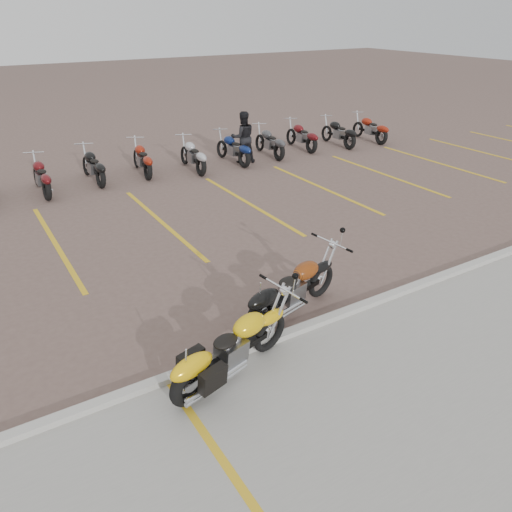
{
  "coord_description": "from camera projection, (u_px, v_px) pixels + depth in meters",
  "views": [
    {
      "loc": [
        -4.27,
        -7.76,
        5.09
      ],
      "look_at": [
        0.29,
        -0.32,
        0.75
      ],
      "focal_mm": 35.0,
      "sensor_mm": 36.0,
      "label": 1
    }
  ],
  "objects": [
    {
      "name": "ground",
      "position": [
        236.0,
        286.0,
        10.19
      ],
      "size": [
        100.0,
        100.0,
        0.0
      ],
      "primitive_type": "plane",
      "color": "brown",
      "rests_on": "ground"
    },
    {
      "name": "yellow_cruiser",
      "position": [
        228.0,
        351.0,
        7.48
      ],
      "size": [
        2.33,
        0.79,
        0.98
      ],
      "rotation": [
        0.12,
        0.0,
        0.27
      ],
      "color": "black",
      "rests_on": "ground"
    },
    {
      "name": "parking_stripes",
      "position": [
        162.0,
        222.0,
        13.24
      ],
      "size": [
        38.0,
        5.5,
        0.01
      ],
      "primitive_type": null,
      "color": "gold",
      "rests_on": "ground"
    },
    {
      "name": "curb",
      "position": [
        292.0,
        332.0,
        8.63
      ],
      "size": [
        60.0,
        0.18,
        0.12
      ],
      "primitive_type": "cube",
      "color": "#ADAAA3",
      "rests_on": "ground"
    },
    {
      "name": "bg_bike_row",
      "position": [
        119.0,
        164.0,
        16.26
      ],
      "size": [
        22.15,
        2.02,
        1.1
      ],
      "color": "black",
      "rests_on": "ground"
    },
    {
      "name": "flame_cruiser",
      "position": [
        290.0,
        292.0,
        9.04
      ],
      "size": [
        2.3,
        0.72,
        0.96
      ],
      "rotation": [
        0.07,
        0.0,
        0.25
      ],
      "color": "black",
      "rests_on": "ground"
    },
    {
      "name": "apron_stripe",
      "position": [
        254.0,
        506.0,
        5.67
      ],
      "size": [
        0.12,
        5.0,
        0.0
      ],
      "primitive_type": "cube",
      "color": "gold",
      "rests_on": "concrete_apron"
    },
    {
      "name": "concrete_apron",
      "position": [
        399.0,
        427.0,
        6.75
      ],
      "size": [
        60.0,
        5.0,
        0.01
      ],
      "primitive_type": "cube",
      "color": "#9E9B93",
      "rests_on": "ground"
    },
    {
      "name": "person_b",
      "position": [
        243.0,
        137.0,
        17.99
      ],
      "size": [
        1.05,
        0.91,
        1.84
      ],
      "primitive_type": "imported",
      "rotation": [
        0.0,
        0.0,
        2.87
      ],
      "color": "black",
      "rests_on": "ground"
    }
  ]
}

